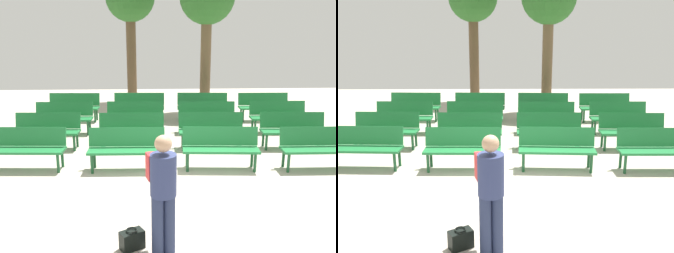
{
  "view_description": "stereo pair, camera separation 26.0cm",
  "coord_description": "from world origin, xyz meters",
  "views": [
    {
      "loc": [
        -0.39,
        -5.93,
        2.94
      ],
      "look_at": [
        0.0,
        2.97,
        0.55
      ],
      "focal_mm": 40.05,
      "sensor_mm": 36.0,
      "label": 1
    },
    {
      "loc": [
        -0.13,
        -5.94,
        2.94
      ],
      "look_at": [
        0.0,
        2.97,
        0.55
      ],
      "focal_mm": 40.05,
      "sensor_mm": 36.0,
      "label": 2
    }
  ],
  "objects": [
    {
      "name": "handbag",
      "position": [
        -0.68,
        -1.4,
        0.13
      ],
      "size": [
        0.37,
        0.32,
        0.29
      ],
      "color": "black",
      "rests_on": "ground_plane"
    },
    {
      "name": "bench_r2_c0",
      "position": [
        -2.87,
        4.43,
        0.5
      ],
      "size": [
        1.61,
        0.51,
        0.87
      ],
      "rotation": [
        0.0,
        0.0,
        -0.02
      ],
      "color": "#1E7238",
      "rests_on": "ground_plane"
    },
    {
      "name": "bench_r2_c1",
      "position": [
        -0.87,
        4.41,
        0.5
      ],
      "size": [
        1.61,
        0.53,
        0.87
      ],
      "rotation": [
        0.0,
        0.0,
        -0.03
      ],
      "color": "#1E7238",
      "rests_on": "ground_plane"
    },
    {
      "name": "bench_r3_c2",
      "position": [
        1.22,
        5.76,
        0.5
      ],
      "size": [
        1.63,
        0.57,
        0.87
      ],
      "rotation": [
        0.0,
        0.0,
        -0.06
      ],
      "color": "#1E7238",
      "rests_on": "ground_plane"
    },
    {
      "name": "bench_r2_c3",
      "position": [
        3.2,
        4.31,
        0.5
      ],
      "size": [
        1.61,
        0.5,
        0.87
      ],
      "rotation": [
        0.0,
        0.0,
        -0.01
      ],
      "color": "#1E7238",
      "rests_on": "ground_plane"
    },
    {
      "name": "visitor_with_backpack",
      "position": [
        -0.27,
        -1.49,
        0.94
      ],
      "size": [
        0.44,
        0.58,
        1.65
      ],
      "rotation": [
        0.0,
        0.0,
        3.42
      ],
      "color": "navy",
      "rests_on": "ground_plane"
    },
    {
      "name": "bench_r3_c3",
      "position": [
        3.18,
        5.67,
        0.5
      ],
      "size": [
        1.61,
        0.5,
        0.87
      ],
      "rotation": [
        0.0,
        0.0,
        -0.01
      ],
      "color": "#1E7238",
      "rests_on": "ground_plane"
    },
    {
      "name": "tree_0",
      "position": [
        1.5,
        7.21,
        3.77
      ],
      "size": [
        1.87,
        1.87,
        4.85
      ],
      "color": "brown",
      "rests_on": "ground_plane"
    },
    {
      "name": "bench_r1_c1",
      "position": [
        -0.9,
        2.97,
        0.5
      ],
      "size": [
        1.61,
        0.51,
        0.87
      ],
      "rotation": [
        0.0,
        0.0,
        -0.02
      ],
      "color": "#1E7238",
      "rests_on": "ground_plane"
    },
    {
      "name": "bench_r0_c2",
      "position": [
        1.05,
        1.55,
        0.5
      ],
      "size": [
        1.63,
        0.57,
        0.87
      ],
      "rotation": [
        0.0,
        0.0,
        -0.06
      ],
      "color": "#1E7238",
      "rests_on": "ground_plane"
    },
    {
      "name": "tree_1",
      "position": [
        -1.18,
        9.14,
        3.87
      ],
      "size": [
        1.9,
        1.9,
        4.98
      ],
      "color": "brown",
      "rests_on": "ground_plane"
    },
    {
      "name": "bench_r1_c0",
      "position": [
        -2.98,
        3.08,
        0.5
      ],
      "size": [
        1.62,
        0.54,
        0.87
      ],
      "rotation": [
        0.0,
        0.0,
        -0.03
      ],
      "color": "#1E7238",
      "rests_on": "ground_plane"
    },
    {
      "name": "bench_r0_c1",
      "position": [
        -0.93,
        1.57,
        0.5
      ],
      "size": [
        1.61,
        0.51,
        0.87
      ],
      "rotation": [
        0.0,
        0.0,
        -0.02
      ],
      "color": "#1E7238",
      "rests_on": "ground_plane"
    },
    {
      "name": "bench_r0_c3",
      "position": [
        3.13,
        1.46,
        0.5
      ],
      "size": [
        1.61,
        0.5,
        0.87
      ],
      "rotation": [
        0.0,
        0.0,
        -0.01
      ],
      "color": "#1E7238",
      "rests_on": "ground_plane"
    },
    {
      "name": "ground_plane",
      "position": [
        0.0,
        0.0,
        0.0
      ],
      "size": [
        24.0,
        24.0,
        0.0
      ],
      "primitive_type": "plane",
      "color": "#B2A899"
    },
    {
      "name": "bench_r1_c3",
      "position": [
        3.1,
        2.88,
        0.5
      ],
      "size": [
        1.62,
        0.55,
        0.87
      ],
      "rotation": [
        0.0,
        0.0,
        -0.04
      ],
      "color": "#1E7238",
      "rests_on": "ground_plane"
    },
    {
      "name": "bench_r0_c0",
      "position": [
        -3.03,
        1.7,
        0.5
      ],
      "size": [
        1.62,
        0.56,
        0.87
      ],
      "rotation": [
        0.0,
        0.0,
        -0.05
      ],
      "color": "#1E7238",
      "rests_on": "ground_plane"
    },
    {
      "name": "bench_r3_c0",
      "position": [
        -2.87,
        5.87,
        0.5
      ],
      "size": [
        1.62,
        0.56,
        0.87
      ],
      "rotation": [
        0.0,
        0.0,
        -0.05
      ],
      "color": "#1E7238",
      "rests_on": "ground_plane"
    },
    {
      "name": "bench_r3_c1",
      "position": [
        -0.8,
        5.83,
        0.5
      ],
      "size": [
        1.62,
        0.55,
        0.87
      ],
      "rotation": [
        0.0,
        0.0,
        -0.04
      ],
      "color": "#1E7238",
      "rests_on": "ground_plane"
    },
    {
      "name": "bench_r2_c2",
      "position": [
        1.16,
        4.34,
        0.5
      ],
      "size": [
        1.63,
        0.57,
        0.87
      ],
      "rotation": [
        0.0,
        0.0,
        -0.06
      ],
      "color": "#1E7238",
      "rests_on": "ground_plane"
    },
    {
      "name": "bench_r1_c2",
      "position": [
        1.07,
        2.95,
        0.5
      ],
      "size": [
        1.61,
        0.51,
        0.87
      ],
      "rotation": [
        0.0,
        0.0,
        -0.02
      ],
      "color": "#1E7238",
      "rests_on": "ground_plane"
    }
  ]
}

